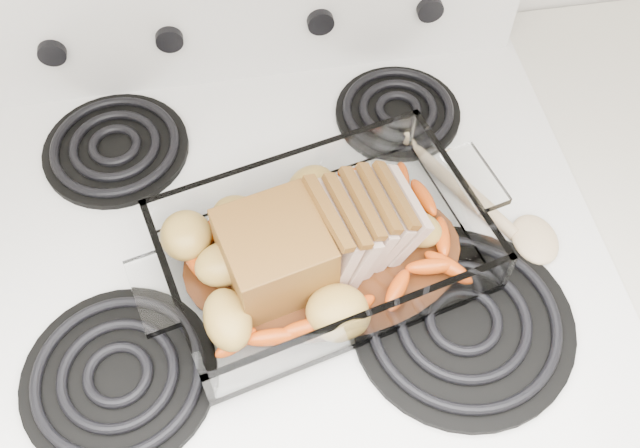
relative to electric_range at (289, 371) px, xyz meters
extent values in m
cube|color=white|center=(0.00, 0.00, -0.02)|extent=(0.76, 0.65, 0.92)
cube|color=white|center=(0.00, 0.00, 0.44)|extent=(0.78, 0.67, 0.02)
cube|color=white|center=(0.00, 0.29, 0.54)|extent=(0.76, 0.06, 0.18)
cylinder|color=black|center=(-0.19, -0.16, 0.46)|extent=(0.21, 0.21, 0.01)
cylinder|color=black|center=(0.19, -0.16, 0.46)|extent=(0.25, 0.25, 0.01)
cylinder|color=black|center=(-0.19, 0.16, 0.46)|extent=(0.19, 0.19, 0.01)
cylinder|color=black|center=(0.19, 0.16, 0.46)|extent=(0.17, 0.17, 0.01)
cylinder|color=black|center=(-0.25, 0.26, 0.54)|extent=(0.04, 0.02, 0.04)
cylinder|color=black|center=(-0.10, 0.26, 0.54)|extent=(0.04, 0.02, 0.04)
cylinder|color=black|center=(0.10, 0.26, 0.54)|extent=(0.04, 0.02, 0.04)
cylinder|color=black|center=(0.25, 0.26, 0.54)|extent=(0.04, 0.02, 0.04)
cube|color=white|center=(0.66, 0.00, -0.03)|extent=(0.55, 0.65, 0.90)
cube|color=white|center=(0.05, -0.06, 0.47)|extent=(0.35, 0.23, 0.01)
cube|color=white|center=(0.05, -0.17, 0.50)|extent=(0.35, 0.01, 0.06)
cube|color=white|center=(0.05, 0.06, 0.50)|extent=(0.35, 0.01, 0.06)
cube|color=white|center=(-0.12, -0.06, 0.50)|extent=(0.01, 0.23, 0.06)
cube|color=white|center=(0.22, -0.06, 0.50)|extent=(0.01, 0.23, 0.06)
cylinder|color=#46210E|center=(0.05, -0.06, 0.47)|extent=(0.20, 0.20, 0.00)
cube|color=brown|center=(-0.01, -0.06, 0.51)|extent=(0.11, 0.11, 0.09)
cube|color=beige|center=(0.05, -0.06, 0.51)|extent=(0.04, 0.10, 0.08)
cube|color=beige|center=(0.08, -0.06, 0.51)|extent=(0.04, 0.10, 0.08)
cube|color=beige|center=(0.10, -0.06, 0.51)|extent=(0.05, 0.10, 0.08)
cube|color=beige|center=(0.12, -0.06, 0.51)|extent=(0.05, 0.10, 0.07)
cube|color=beige|center=(0.14, -0.06, 0.51)|extent=(0.05, 0.10, 0.07)
ellipsoid|color=#CA4F17|center=(-0.09, -0.13, 0.48)|extent=(0.06, 0.02, 0.02)
ellipsoid|color=#CA4F17|center=(0.16, -0.13, 0.48)|extent=(0.06, 0.02, 0.02)
ellipsoid|color=#CA4F17|center=(0.20, -0.04, 0.48)|extent=(0.06, 0.02, 0.02)
ellipsoid|color=#CA4F17|center=(-0.10, -0.02, 0.48)|extent=(0.06, 0.02, 0.02)
ellipsoid|color=#B29342|center=(-0.10, 0.02, 0.49)|extent=(0.06, 0.05, 0.05)
ellipsoid|color=#B29342|center=(0.07, 0.03, 0.49)|extent=(0.06, 0.05, 0.05)
ellipsoid|color=#B29342|center=(0.17, -0.08, 0.49)|extent=(0.06, 0.05, 0.05)
cylinder|color=#C8AF85|center=(0.24, 0.03, 0.46)|extent=(0.11, 0.19, 0.02)
ellipsoid|color=#C8AF85|center=(0.30, -0.07, 0.46)|extent=(0.06, 0.07, 0.02)
camera|label=1|loc=(-0.03, -0.48, 1.18)|focal=40.00mm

